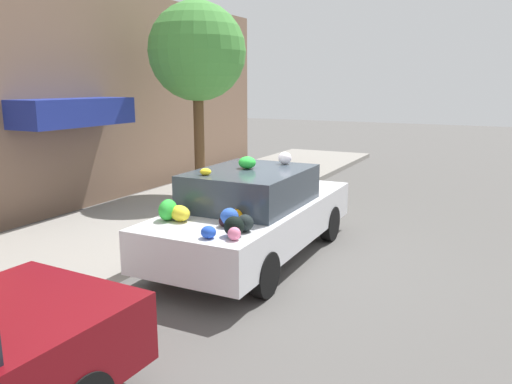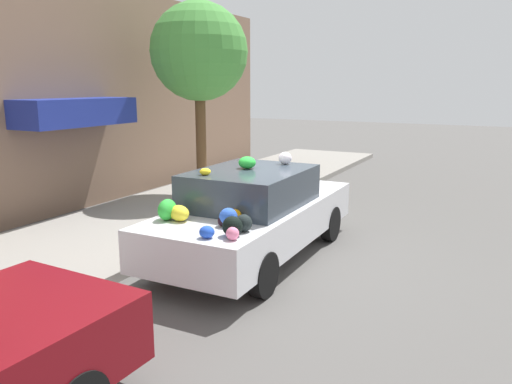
% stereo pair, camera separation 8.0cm
% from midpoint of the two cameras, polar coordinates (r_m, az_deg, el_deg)
% --- Properties ---
extents(ground_plane, '(60.00, 60.00, 0.00)m').
position_cam_midpoint_polar(ground_plane, '(8.20, -0.45, -7.23)').
color(ground_plane, '#565451').
extents(sidewalk_curb, '(24.00, 3.20, 0.14)m').
position_cam_midpoint_polar(sidewalk_curb, '(9.69, -14.74, -4.14)').
color(sidewalk_curb, gray).
rests_on(sidewalk_curb, ground).
extents(building_facade, '(18.00, 1.20, 4.94)m').
position_cam_midpoint_polar(building_facade, '(10.97, -24.11, 9.72)').
color(building_facade, '#846651').
rests_on(building_facade, ground).
extents(street_tree, '(2.21, 2.21, 4.42)m').
position_cam_midpoint_polar(street_tree, '(11.75, -6.33, 15.53)').
color(street_tree, brown).
rests_on(street_tree, sidewalk_curb).
extents(fire_hydrant, '(0.20, 0.20, 0.70)m').
position_cam_midpoint_polar(fire_hydrant, '(9.60, -5.94, -1.37)').
color(fire_hydrant, '#B2B2B7').
rests_on(fire_hydrant, sidewalk_curb).
extents(art_car, '(4.40, 1.81, 1.65)m').
position_cam_midpoint_polar(art_car, '(7.88, 0.09, -2.36)').
color(art_car, silver).
rests_on(art_car, ground).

